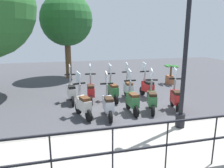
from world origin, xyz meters
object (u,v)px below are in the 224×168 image
object	(u,v)px
scooter_near_0	(176,97)
scooter_near_1	(152,99)
scooter_near_4	(83,104)
scooter_far_1	(128,88)
scooter_far_0	(147,87)
scooter_far_2	(113,90)
tree_distant	(66,20)
potted_palm	(171,76)
lamp_post_near	(185,57)
scooter_near_2	(132,100)
scooter_far_3	(91,91)
scooter_far_4	(71,92)
scooter_near_3	(108,104)

from	to	relation	value
scooter_near_0	scooter_near_1	bearing A→B (deg)	103.47
scooter_near_4	scooter_far_1	size ratio (longest dim) A/B	1.00
scooter_near_1	scooter_far_0	xyz separation A→B (m)	(1.67, -0.54, 0.00)
scooter_far_2	scooter_far_1	bearing A→B (deg)	-80.29
tree_distant	scooter_far_1	bearing A→B (deg)	-156.81
tree_distant	scooter_near_1	bearing A→B (deg)	-159.93
potted_palm	scooter_near_0	world-z (taller)	scooter_near_0
lamp_post_near	scooter_near_2	xyz separation A→B (m)	(1.75, 0.85, -1.68)
scooter_far_0	scooter_far_3	size ratio (longest dim) A/B	1.00
lamp_post_near	scooter_near_1	bearing A→B (deg)	4.49
lamp_post_near	scooter_far_4	world-z (taller)	lamp_post_near
scooter_near_1	scooter_far_3	xyz separation A→B (m)	(1.65, 1.94, 0.00)
scooter_far_1	scooter_far_2	bearing A→B (deg)	109.86
potted_palm	scooter_far_2	bearing A→B (deg)	120.28
scooter_near_0	scooter_far_4	distance (m)	4.06
scooter_near_3	scooter_far_3	bearing A→B (deg)	12.25
tree_distant	scooter_near_3	distance (m)	7.78
scooter_near_0	scooter_far_2	bearing A→B (deg)	67.16
scooter_near_0	scooter_far_3	size ratio (longest dim) A/B	1.00
scooter_near_4	scooter_far_4	distance (m)	1.70
potted_palm	scooter_near_3	world-z (taller)	scooter_near_3
lamp_post_near	scooter_far_0	xyz separation A→B (m)	(3.35, -0.41, -1.68)
scooter_near_0	scooter_far_1	world-z (taller)	same
scooter_near_4	scooter_near_0	bearing A→B (deg)	-109.56
scooter_far_0	scooter_near_2	bearing A→B (deg)	134.91
scooter_near_1	scooter_near_3	world-z (taller)	same
scooter_near_3	scooter_far_1	distance (m)	2.34
scooter_far_0	scooter_far_1	xyz separation A→B (m)	(0.07, 0.85, 0.00)
scooter_near_2	scooter_far_4	size ratio (longest dim) A/B	1.00
potted_palm	scooter_near_4	world-z (taller)	scooter_near_4
scooter_near_2	scooter_far_2	bearing A→B (deg)	12.86
scooter_near_2	scooter_far_4	world-z (taller)	same
potted_palm	scooter_far_0	xyz separation A→B (m)	(-2.15, 2.31, 0.04)
scooter_near_0	scooter_far_0	bearing A→B (deg)	28.55
tree_distant	scooter_near_1	world-z (taller)	tree_distant
tree_distant	scooter_far_1	size ratio (longest dim) A/B	3.32
scooter_near_0	scooter_far_4	size ratio (longest dim) A/B	1.00
scooter_near_0	scooter_near_3	xyz separation A→B (m)	(-0.15, 2.59, 0.00)
scooter_near_2	scooter_near_4	distance (m)	1.73
scooter_near_3	scooter_far_3	world-z (taller)	same
scooter_near_2	scooter_far_2	distance (m)	1.50
scooter_near_1	scooter_far_0	distance (m)	1.75
scooter_far_0	scooter_far_1	bearing A→B (deg)	78.09
scooter_near_1	scooter_near_2	distance (m)	0.72
lamp_post_near	scooter_far_2	distance (m)	3.82
scooter_near_3	scooter_far_1	size ratio (longest dim) A/B	1.00
scooter_near_0	scooter_near_1	world-z (taller)	same
lamp_post_near	potted_palm	xyz separation A→B (m)	(5.50, -2.72, -1.72)
scooter_near_2	scooter_far_0	bearing A→B (deg)	-38.50
scooter_near_1	scooter_near_3	distance (m)	1.66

